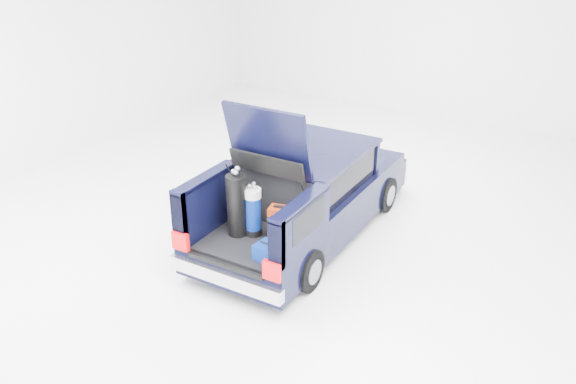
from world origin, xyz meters
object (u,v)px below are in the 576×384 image
Objects in this scene: black_golf_bag at (237,205)px; blue_golf_bag at (253,211)px; car at (307,194)px; red_suitcase at (281,225)px; blue_duffel at (272,253)px.

black_golf_bag is 0.25m from blue_golf_bag.
black_golf_bag reaches higher than blue_golf_bag.
car is at bearing 67.35° from black_golf_bag.
red_suitcase is 0.55× the size of black_golf_bag.
black_golf_bag reaches higher than red_suitcase.
red_suitcase is at bearing 114.50° from blue_duffel.
black_golf_bag reaches higher than blue_duffel.
black_golf_bag is at bearing 178.36° from red_suitcase.
red_suitcase is at bearing -0.92° from black_golf_bag.
blue_golf_bag is 1.67× the size of blue_duffel.
car is at bearing 91.95° from red_suitcase.
car reaches higher than blue_golf_bag.
blue_golf_bag is (0.20, 0.11, -0.10)m from black_golf_bag.
black_golf_bag is at bearing 162.93° from blue_duffel.
blue_golf_bag is 0.81m from blue_duffel.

